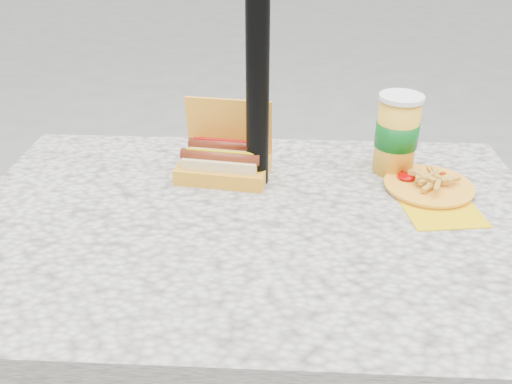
{
  "coord_description": "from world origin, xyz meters",
  "views": [
    {
      "loc": [
        0.05,
        -0.94,
        1.34
      ],
      "look_at": [
        0.0,
        0.02,
        0.8
      ],
      "focal_mm": 38.0,
      "sensor_mm": 36.0,
      "label": 1
    }
  ],
  "objects_px": {
    "fries_plate": "(429,186)",
    "soda_cup": "(397,134)",
    "hotdog_box": "(224,161)",
    "umbrella_pole": "(258,26)"
  },
  "relations": [
    {
      "from": "umbrella_pole",
      "to": "hotdog_box",
      "type": "xyz_separation_m",
      "value": [
        -0.08,
        0.02,
        -0.31
      ]
    },
    {
      "from": "umbrella_pole",
      "to": "fries_plate",
      "type": "relative_size",
      "value": 8.02
    },
    {
      "from": "fries_plate",
      "to": "soda_cup",
      "type": "distance_m",
      "value": 0.14
    },
    {
      "from": "umbrella_pole",
      "to": "hotdog_box",
      "type": "bearing_deg",
      "value": 162.39
    },
    {
      "from": "umbrella_pole",
      "to": "soda_cup",
      "type": "bearing_deg",
      "value": 12.15
    },
    {
      "from": "umbrella_pole",
      "to": "fries_plate",
      "type": "bearing_deg",
      "value": -4.0
    },
    {
      "from": "fries_plate",
      "to": "hotdog_box",
      "type": "bearing_deg",
      "value": 173.62
    },
    {
      "from": "hotdog_box",
      "to": "soda_cup",
      "type": "relative_size",
      "value": 1.18
    },
    {
      "from": "umbrella_pole",
      "to": "fries_plate",
      "type": "distance_m",
      "value": 0.51
    },
    {
      "from": "hotdog_box",
      "to": "soda_cup",
      "type": "bearing_deg",
      "value": 13.84
    }
  ]
}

